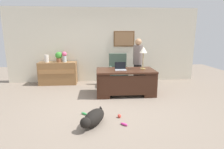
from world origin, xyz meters
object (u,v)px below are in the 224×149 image
(person_standing, at_px, (138,63))
(vase_empty, at_px, (47,59))
(desk, at_px, (125,81))
(vase_with_flowers, at_px, (64,56))
(credenza, at_px, (58,73))
(potted_plant, at_px, (59,56))
(dog_lying, at_px, (93,118))
(dog_toy_plush, at_px, (84,114))
(laptop, at_px, (120,68))
(dog_toy_bone, at_px, (124,124))
(dog_toy_ball, at_px, (119,116))
(desk_lamp, at_px, (143,51))
(armchair, at_px, (118,72))

(person_standing, xyz_separation_m, vase_empty, (-3.12, 0.58, 0.09))
(desk, relative_size, vase_with_flowers, 4.60)
(credenza, height_order, potted_plant, potted_plant)
(person_standing, relative_size, dog_lying, 2.18)
(person_standing, height_order, dog_toy_plush, person_standing)
(laptop, distance_m, vase_with_flowers, 2.27)
(desk, height_order, laptop, laptop)
(credenza, height_order, dog_toy_bone, credenza)
(person_standing, relative_size, dog_toy_ball, 20.82)
(desk_lamp, xyz_separation_m, vase_empty, (-3.12, 1.27, -0.35))
(potted_plant, height_order, dog_toy_ball, potted_plant)
(armchair, bearing_deg, dog_toy_ball, -95.81)
(laptop, height_order, vase_empty, vase_empty)
(desk_lamp, bearing_deg, dog_lying, -126.92)
(vase_empty, xyz_separation_m, dog_toy_ball, (2.23, -2.90, -0.89))
(person_standing, height_order, desk_lamp, person_standing)
(dog_toy_bone, bearing_deg, desk_lamp, 66.99)
(desk, xyz_separation_m, vase_with_flowers, (-1.97, 1.35, 0.60))
(dog_toy_bone, distance_m, dog_toy_plush, 1.00)
(desk, distance_m, vase_empty, 2.97)
(armchair, distance_m, laptop, 0.99)
(vase_empty, xyz_separation_m, potted_plant, (0.43, 0.00, 0.07))
(desk, xyz_separation_m, potted_plant, (-2.17, 1.35, 0.59))
(dog_lying, bearing_deg, dog_toy_plush, 112.85)
(person_standing, xyz_separation_m, dog_toy_ball, (-0.89, -2.31, -0.80))
(dog_toy_ball, bearing_deg, credenza, 122.74)
(credenza, bearing_deg, vase_empty, 179.79)
(vase_with_flowers, relative_size, dog_toy_bone, 2.25)
(vase_with_flowers, height_order, dog_toy_bone, vase_with_flowers)
(credenza, distance_m, laptop, 2.50)
(dog_lying, distance_m, dog_toy_plush, 0.57)
(laptop, relative_size, vase_empty, 1.24)
(desk, distance_m, dog_toy_ball, 1.63)
(desk, relative_size, dog_toy_plush, 10.42)
(desk, relative_size, potted_plant, 4.71)
(armchair, xyz_separation_m, dog_toy_bone, (-0.20, -2.84, -0.47))
(dog_toy_plush, bearing_deg, potted_plant, 111.02)
(vase_with_flowers, relative_size, dog_toy_ball, 4.73)
(vase_with_flowers, xyz_separation_m, dog_toy_plush, (0.84, -2.68, -0.98))
(credenza, distance_m, dog_toy_plush, 2.92)
(desk, height_order, person_standing, person_standing)
(laptop, relative_size, dog_toy_plush, 1.97)
(desk, height_order, dog_toy_ball, desk)
(credenza, height_order, desk_lamp, desk_lamp)
(vase_empty, distance_m, dog_toy_plush, 3.18)
(dog_toy_bone, bearing_deg, vase_empty, 125.06)
(armchair, height_order, person_standing, person_standing)
(laptop, distance_m, dog_toy_ball, 1.74)
(desk, height_order, dog_toy_bone, desk)
(vase_with_flowers, relative_size, dog_toy_plush, 2.27)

